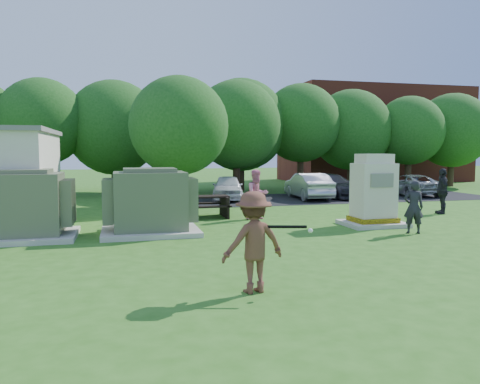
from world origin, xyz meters
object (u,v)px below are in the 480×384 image
object	(u,v)px
person_walking_right	(442,191)
car_dark	(331,186)
car_silver_a	(308,186)
transformer_right	(150,203)
batter	(253,242)
generator_cabinet	(373,194)
person_by_generator	(414,207)
picnic_table	(203,204)
car_white	(228,187)
car_silver_b	(411,185)
transformer_left	(23,206)
person_at_picnic	(257,195)

from	to	relation	value
person_walking_right	car_dark	xyz separation A→B (m)	(-1.49, 7.45, -0.28)
car_silver_a	car_dark	distance (m)	1.55
transformer_right	batter	distance (m)	6.90
generator_cabinet	person_walking_right	xyz separation A→B (m)	(4.40, 2.07, -0.15)
person_by_generator	car_silver_a	distance (m)	10.95
batter	person_by_generator	bearing A→B (deg)	-154.64
picnic_table	car_dark	world-z (taller)	car_dark
picnic_table	car_white	xyz separation A→B (m)	(2.45, 6.32, 0.13)
car_silver_b	transformer_left	bearing A→B (deg)	32.61
generator_cabinet	picnic_table	bearing A→B (deg)	147.53
batter	car_dark	world-z (taller)	batter
generator_cabinet	person_at_picnic	size ratio (longest dim) A/B	1.32
generator_cabinet	car_silver_b	world-z (taller)	generator_cabinet
batter	picnic_table	bearing A→B (deg)	-104.42
car_white	car_silver_a	world-z (taller)	car_silver_a
car_white	car_dark	world-z (taller)	same
person_walking_right	person_by_generator	bearing A→B (deg)	-23.73
person_walking_right	picnic_table	bearing A→B (deg)	-75.39
person_at_picnic	car_silver_a	size ratio (longest dim) A/B	0.44
car_dark	generator_cabinet	bearing A→B (deg)	-120.98
transformer_left	car_white	bearing A→B (deg)	48.42
generator_cabinet	car_silver_b	size ratio (longest dim) A/B	0.56
transformer_right	generator_cabinet	bearing A→B (deg)	-2.49
car_white	car_silver_b	distance (m)	11.00
car_white	car_silver_a	xyz separation A→B (m)	(4.37, -0.60, 0.04)
batter	person_walking_right	bearing A→B (deg)	-151.25
transformer_right	person_at_picnic	size ratio (longest dim) A/B	1.58
generator_cabinet	person_walking_right	world-z (taller)	generator_cabinet
car_silver_b	person_walking_right	bearing A→B (deg)	71.26
picnic_table	batter	distance (m)	9.90
transformer_left	transformer_right	distance (m)	3.70
transformer_right	person_walking_right	distance (m)	12.17
car_white	car_dark	distance (m)	5.88
picnic_table	person_walking_right	bearing A→B (deg)	-8.00
transformer_right	person_by_generator	size ratio (longest dim) A/B	1.78
car_dark	person_at_picnic	bearing A→B (deg)	-146.13
person_walking_right	car_silver_b	size ratio (longest dim) A/B	0.42
transformer_left	picnic_table	distance (m)	6.71
person_by_generator	car_white	size ratio (longest dim) A/B	0.43
person_at_picnic	person_walking_right	bearing A→B (deg)	-16.78
generator_cabinet	batter	xyz separation A→B (m)	(-6.20, -6.41, -0.16)
generator_cabinet	car_white	distance (m)	10.22
picnic_table	car_white	distance (m)	6.78
car_silver_a	car_silver_b	world-z (taller)	car_silver_a
picnic_table	person_at_picnic	xyz separation A→B (m)	(1.91, -1.02, 0.42)
car_silver_a	person_walking_right	bearing A→B (deg)	116.17
person_walking_right	car_silver_b	xyz separation A→B (m)	(3.63, 7.46, -0.33)
car_dark	car_silver_b	distance (m)	5.12
transformer_right	transformer_left	bearing A→B (deg)	180.00
transformer_right	batter	world-z (taller)	transformer_right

